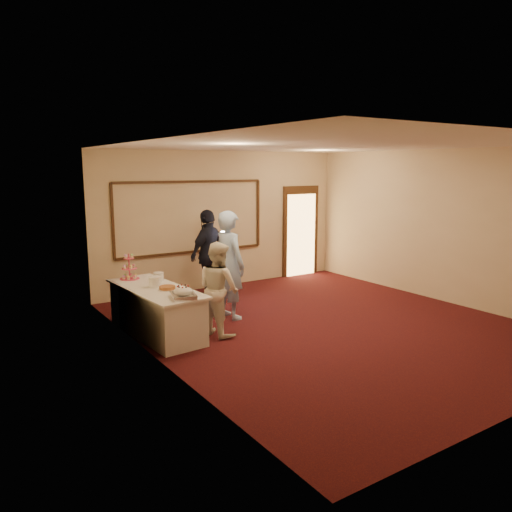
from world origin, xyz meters
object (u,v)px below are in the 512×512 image
(cupcake_stand, at_px, (129,269))
(woman, at_px, (219,288))
(tart, at_px, (167,288))
(guest, at_px, (209,254))
(buffet_table, at_px, (156,311))
(plate_stack_b, at_px, (159,277))
(plate_stack_a, at_px, (155,282))
(man, at_px, (230,265))
(pavlova_tray, at_px, (183,293))

(cupcake_stand, relative_size, woman, 0.32)
(tart, bearing_deg, guest, 46.95)
(guest, bearing_deg, buffet_table, 17.75)
(buffet_table, xyz_separation_m, tart, (0.10, -0.23, 0.41))
(plate_stack_b, distance_m, woman, 1.13)
(plate_stack_a, height_order, tart, plate_stack_a)
(plate_stack_b, xyz_separation_m, man, (1.22, -0.27, 0.11))
(tart, xyz_separation_m, woman, (0.75, -0.29, -0.05))
(buffet_table, relative_size, pavlova_tray, 4.14)
(pavlova_tray, height_order, woman, woman)
(plate_stack_b, bearing_deg, guest, 36.68)
(woman, height_order, guest, guest)
(pavlova_tray, height_order, guest, guest)
(plate_stack_b, relative_size, guest, 0.10)
(pavlova_tray, bearing_deg, cupcake_stand, 98.17)
(plate_stack_a, relative_size, tart, 0.68)
(plate_stack_b, distance_m, guest, 1.96)
(plate_stack_a, bearing_deg, tart, -71.83)
(pavlova_tray, relative_size, cupcake_stand, 1.08)
(woman, bearing_deg, plate_stack_a, 48.90)
(plate_stack_b, bearing_deg, man, -12.64)
(buffet_table, xyz_separation_m, man, (1.44, 0.14, 0.57))
(pavlova_tray, xyz_separation_m, man, (1.34, 0.95, 0.11))
(buffet_table, distance_m, cupcake_stand, 1.00)
(woman, relative_size, guest, 0.83)
(cupcake_stand, height_order, plate_stack_b, cupcake_stand)
(tart, bearing_deg, plate_stack_a, 108.17)
(cupcake_stand, xyz_separation_m, tart, (0.23, -1.06, -0.15))
(plate_stack_a, relative_size, woman, 0.13)
(plate_stack_a, bearing_deg, buffet_table, -100.50)
(pavlova_tray, height_order, man, man)
(cupcake_stand, height_order, tart, cupcake_stand)
(guest, bearing_deg, plate_stack_a, 16.97)
(cupcake_stand, xyz_separation_m, plate_stack_b, (0.36, -0.41, -0.10))
(pavlova_tray, distance_m, tart, 0.58)
(man, xyz_separation_m, guest, (0.36, 1.45, -0.05))
(buffet_table, height_order, man, man)
(man, height_order, woman, man)
(pavlova_tray, xyz_separation_m, plate_stack_b, (0.12, 1.22, -0.00))
(man, bearing_deg, woman, 130.76)
(guest, bearing_deg, pavlova_tray, 31.02)
(buffet_table, height_order, plate_stack_a, plate_stack_a)
(cupcake_stand, bearing_deg, woman, -54.01)
(pavlova_tray, xyz_separation_m, guest, (1.70, 2.39, 0.06))
(plate_stack_a, height_order, man, man)
(woman, bearing_deg, pavlova_tray, 103.93)
(tart, relative_size, woman, 0.19)
(pavlova_tray, xyz_separation_m, tart, (-0.00, 0.57, -0.05))
(tart, xyz_separation_m, man, (1.34, 0.37, 0.16))
(cupcake_stand, distance_m, guest, 2.07)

